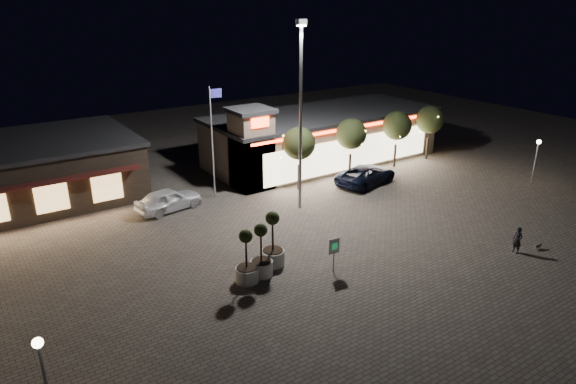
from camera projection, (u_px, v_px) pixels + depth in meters
ground at (354, 262)px, 28.20m from camera, size 90.00×90.00×0.00m
retail_building at (319, 137)px, 44.62m from camera, size 20.40×8.40×6.10m
restaurant_building at (13, 173)px, 35.63m from camera, size 16.40×11.00×4.30m
floodlight_pole at (301, 107)px, 32.94m from camera, size 0.60×0.40×12.38m
flagpole at (213, 133)px, 35.60m from camera, size 0.95×0.10×8.00m
lamp_post_east at (537, 153)px, 39.28m from camera, size 0.36×0.36×3.48m
lamp_post_south at (42, 364)px, 16.67m from camera, size 0.36×0.36×3.48m
string_tree_a at (299, 144)px, 37.54m from camera, size 2.42×2.42×4.79m
string_tree_b at (351, 134)px, 40.14m from camera, size 2.42×2.42×4.79m
string_tree_c at (397, 126)px, 42.75m from camera, size 2.42×2.42×4.79m
string_tree_d at (430, 120)px, 44.83m from camera, size 2.42×2.42×4.79m
pickup_truck at (366, 175)px, 39.65m from camera, size 5.83×3.57×1.51m
white_sedan at (169, 200)px, 34.72m from camera, size 4.79×2.52×1.56m
pedestrian at (517, 240)px, 28.93m from camera, size 0.39×0.58×1.55m
dog at (538, 245)px, 29.51m from camera, size 0.49×0.23×0.26m
planter_left at (261, 259)px, 26.55m from camera, size 1.19×1.19×2.93m
planter_mid at (247, 266)px, 25.92m from camera, size 1.18×1.18×2.91m
planter_right at (273, 249)px, 27.55m from camera, size 1.27×1.27×3.13m
valet_sign at (334, 249)px, 26.65m from camera, size 0.65×0.12×1.96m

